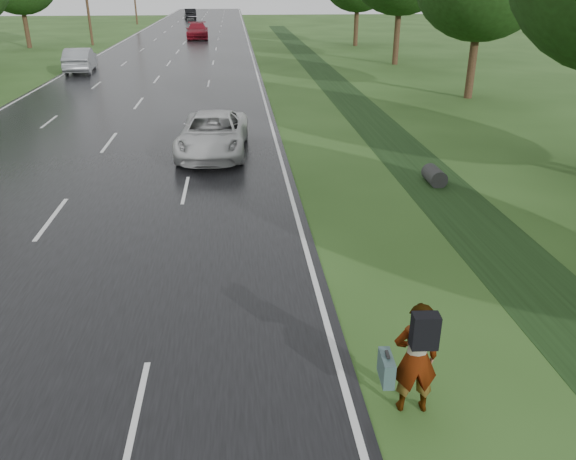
% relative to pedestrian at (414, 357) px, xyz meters
% --- Properties ---
extents(road, '(14.00, 180.00, 0.04)m').
position_rel_pedestrian_xyz_m(road, '(-7.66, 45.21, -0.95)').
color(road, black).
rests_on(road, ground).
extents(edge_stripe_east, '(0.12, 180.00, 0.01)m').
position_rel_pedestrian_xyz_m(edge_stripe_east, '(-0.91, 45.21, -0.92)').
color(edge_stripe_east, silver).
rests_on(edge_stripe_east, road).
extents(edge_stripe_west, '(0.12, 180.00, 0.01)m').
position_rel_pedestrian_xyz_m(edge_stripe_west, '(-14.41, 45.21, -0.92)').
color(edge_stripe_west, silver).
rests_on(edge_stripe_west, road).
extents(center_line, '(0.12, 180.00, 0.01)m').
position_rel_pedestrian_xyz_m(center_line, '(-7.66, 45.21, -0.92)').
color(center_line, silver).
rests_on(center_line, road).
extents(drainage_ditch, '(2.20, 120.00, 0.56)m').
position_rel_pedestrian_xyz_m(drainage_ditch, '(3.84, 18.92, -0.93)').
color(drainage_ditch, black).
rests_on(drainage_ditch, ground).
extents(pedestrian, '(0.85, 0.78, 1.87)m').
position_rel_pedestrian_xyz_m(pedestrian, '(0.00, 0.00, 0.00)').
color(pedestrian, '#A5998C').
rests_on(pedestrian, ground).
extents(white_pickup, '(2.78, 5.45, 1.47)m').
position_rel_pedestrian_xyz_m(white_pickup, '(-3.38, 14.27, -0.19)').
color(white_pickup, silver).
rests_on(white_pickup, road).
extents(silver_sedan, '(2.23, 5.18, 1.66)m').
position_rel_pedestrian_xyz_m(silver_sedan, '(-13.46, 36.19, -0.10)').
color(silver_sedan, gray).
rests_on(silver_sedan, road).
extents(far_car_red, '(2.65, 5.97, 1.70)m').
position_rel_pedestrian_xyz_m(far_car_red, '(-6.49, 60.87, -0.07)').
color(far_car_red, maroon).
rests_on(far_car_red, road).
extents(far_car_dark, '(2.46, 5.41, 1.72)m').
position_rel_pedestrian_xyz_m(far_car_dark, '(-9.61, 96.03, -0.06)').
color(far_car_dark, black).
rests_on(far_car_dark, road).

